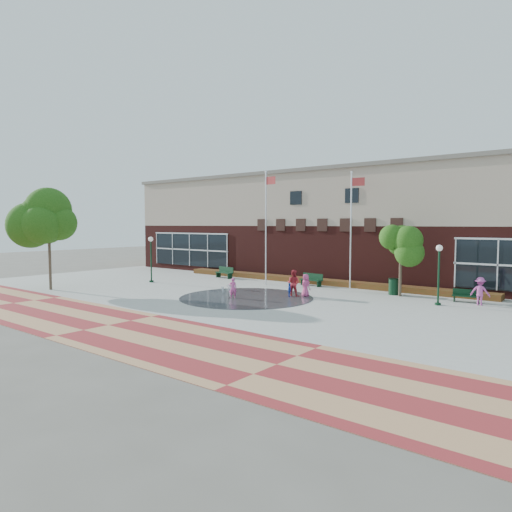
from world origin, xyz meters
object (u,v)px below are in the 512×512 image
Objects in this scene: child_splash at (233,288)px; flagpole_right at (352,223)px; tree_big_left at (49,219)px; flagpole_left at (266,222)px; bench_left at (224,275)px; trash_can at (393,287)px.

flagpole_right is at bearing -154.20° from child_splash.
flagpole_right is at bearing 40.27° from tree_big_left.
tree_big_left reaches higher than child_splash.
flagpole_right is 21.43m from tree_big_left.
flagpole_left is at bearing -111.79° from child_splash.
flagpole_right reaches higher than tree_big_left.
flagpole_right is 1.20× the size of tree_big_left.
flagpole_right reaches higher than child_splash.
bench_left is 10.82m from child_splash.
tree_big_left is (-19.96, -12.76, 4.48)m from trash_can.
flagpole_right is 6.49× the size of child_splash.
flagpole_left is at bearing -2.54° from bench_left.
flagpole_left is 7.99m from child_splash.
flagpole_left is 4.35× the size of bench_left.
tree_big_left is at bearing -147.42° from trash_can.
flagpole_right is at bearing 15.20° from bench_left.
bench_left is 15.02m from trash_can.
flagpole_left reaches higher than child_splash.
flagpole_left is at bearing 48.22° from tree_big_left.
flagpole_right is 5.61m from trash_can.
trash_can is at bearing -25.91° from flagpole_right.
child_splash is at bearing -122.45° from flagpole_right.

